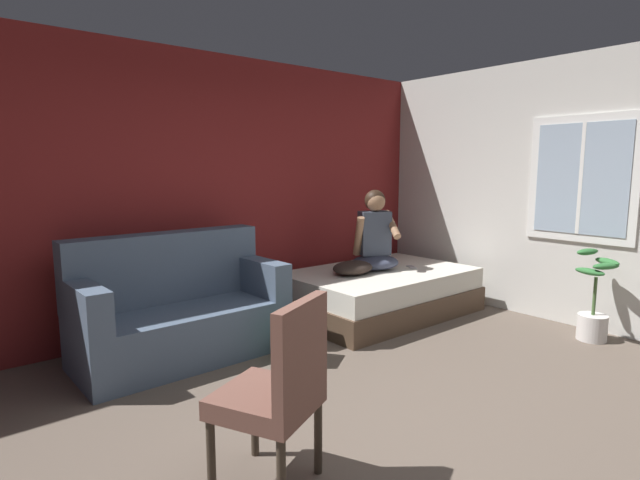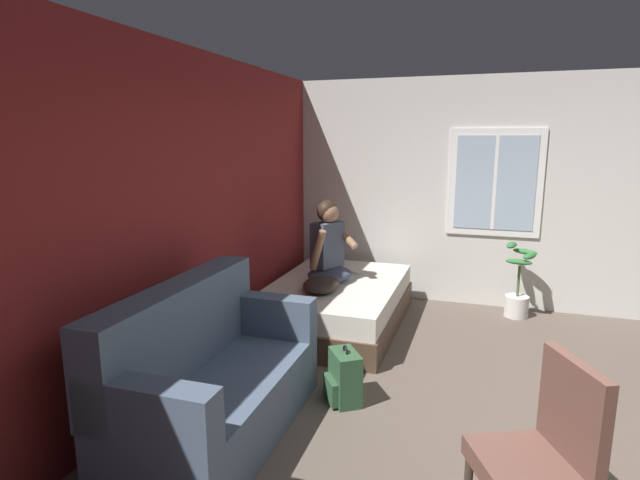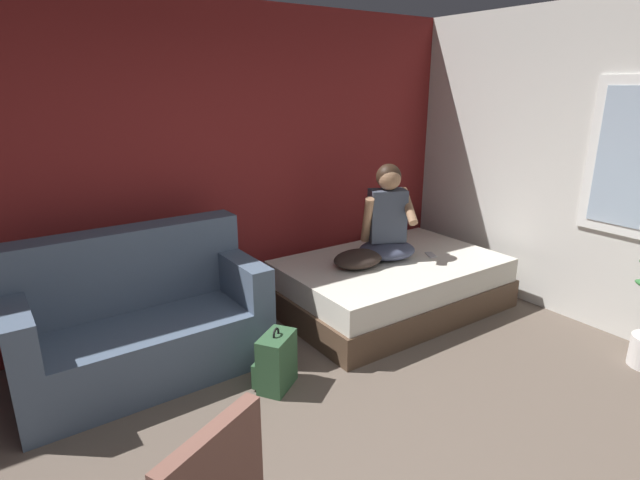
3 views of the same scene
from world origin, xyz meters
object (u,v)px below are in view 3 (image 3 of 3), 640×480
(couch, at_px, (141,322))
(backpack, at_px, (276,362))
(cell_phone, at_px, (431,255))
(throw_pillow, at_px, (358,259))
(bed, at_px, (391,284))
(person_seated, at_px, (387,221))

(couch, bearing_deg, backpack, -46.75)
(cell_phone, bearing_deg, throw_pillow, 13.95)
(couch, distance_m, throw_pillow, 1.88)
(bed, bearing_deg, cell_phone, -15.58)
(backpack, xyz_separation_m, throw_pillow, (1.18, 0.57, 0.36))
(couch, bearing_deg, bed, -5.55)
(bed, bearing_deg, throw_pillow, 172.43)
(person_seated, relative_size, backpack, 1.91)
(throw_pillow, bearing_deg, cell_phone, -11.78)
(couch, relative_size, person_seated, 1.95)
(backpack, xyz_separation_m, cell_phone, (1.93, 0.41, 0.29))
(bed, bearing_deg, couch, 174.45)
(couch, relative_size, cell_phone, 11.89)
(bed, relative_size, throw_pillow, 4.26)
(bed, distance_m, throw_pillow, 0.48)
(cell_phone, bearing_deg, person_seated, -1.68)
(throw_pillow, xyz_separation_m, cell_phone, (0.76, -0.16, -0.07))
(couch, distance_m, cell_phone, 2.65)
(person_seated, xyz_separation_m, backpack, (-1.55, -0.61, -0.64))
(bed, relative_size, couch, 1.19)
(person_seated, height_order, cell_phone, person_seated)
(bed, distance_m, backpack, 1.63)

